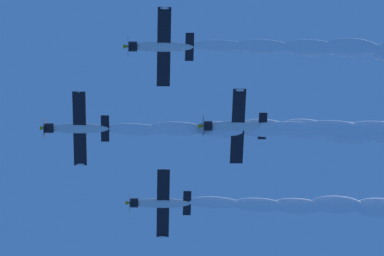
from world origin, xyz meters
name	(u,v)px	position (x,y,z in m)	size (l,w,h in m)	color
airplane_lead	(76,128)	(-0.98, 1.17, 88.80)	(8.61, 9.67, 2.94)	silver
airplane_left_wingman	(160,47)	(-9.06, 13.16, 89.40)	(8.60, 9.67, 3.22)	silver
airplane_right_wingman	(159,203)	(-12.93, -6.92, 89.50)	(8.62, 9.67, 2.90)	silver
airplane_slot_tail	(234,126)	(-19.83, 5.41, 88.92)	(8.61, 9.67, 3.11)	silver
smoke_trail_lead	(331,130)	(-31.92, 6.92, 90.12)	(44.06, 10.78, 4.23)	white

